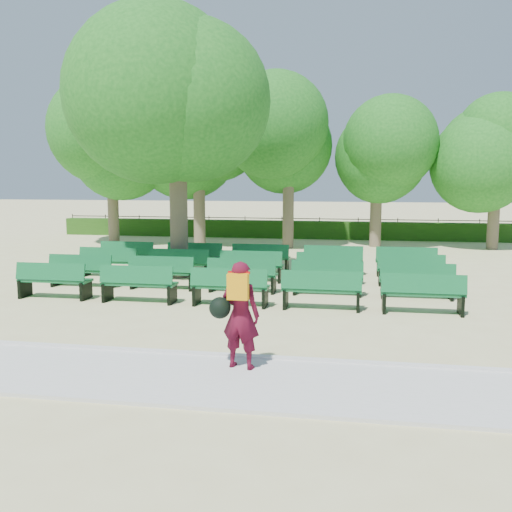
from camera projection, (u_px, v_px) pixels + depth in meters
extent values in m
plane|color=#CFC789|center=(251.00, 289.00, 16.19)|extent=(120.00, 120.00, 0.00)
cube|color=silver|center=(165.00, 377.00, 8.97)|extent=(30.00, 2.20, 0.06)
cube|color=silver|center=(186.00, 354.00, 10.08)|extent=(30.00, 0.12, 0.10)
cube|color=#255014|center=(300.00, 230.00, 29.78)|extent=(26.00, 0.70, 0.90)
cube|color=#116130|center=(248.00, 270.00, 16.61)|extent=(1.91, 0.54, 0.06)
cube|color=#116130|center=(247.00, 262.00, 16.36)|extent=(1.91, 0.16, 0.45)
cylinder|color=brown|center=(179.00, 222.00, 17.95)|extent=(0.56, 0.56, 3.55)
ellipsoid|color=#226F1E|center=(177.00, 118.00, 17.51)|extent=(5.14, 5.14, 4.63)
imported|color=#4E0B1D|center=(241.00, 315.00, 9.22)|extent=(0.71, 0.54, 1.76)
cube|color=orange|center=(238.00, 287.00, 8.96)|extent=(0.33, 0.16, 0.41)
sphere|color=black|center=(220.00, 308.00, 9.21)|extent=(0.35, 0.35, 0.35)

